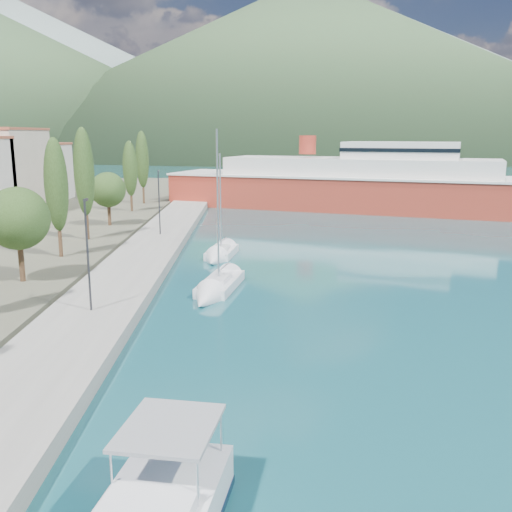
{
  "coord_description": "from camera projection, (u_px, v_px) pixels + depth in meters",
  "views": [
    {
      "loc": [
        -0.26,
        -17.21,
        10.18
      ],
      "look_at": [
        0.0,
        14.0,
        3.5
      ],
      "focal_mm": 40.0,
      "sensor_mm": 36.0,
      "label": 1
    }
  ],
  "objects": [
    {
      "name": "quay",
      "position": [
        139.0,
        263.0,
        44.23
      ],
      "size": [
        5.0,
        88.0,
        0.8
      ],
      "primitive_type": "cube",
      "color": "gray",
      "rests_on": "ground"
    },
    {
      "name": "lamp_posts",
      "position": [
        93.0,
        247.0,
        31.38
      ],
      "size": [
        0.15,
        45.65,
        6.06
      ],
      "color": "#2D2D33",
      "rests_on": "quay"
    },
    {
      "name": "ground",
      "position": [
        252.0,
        178.0,
        136.3
      ],
      "size": [
        1400.0,
        1400.0,
        0.0
      ],
      "primitive_type": "plane",
      "color": "#17515A"
    },
    {
      "name": "hills_far",
      "position": [
        381.0,
        70.0,
        608.91
      ],
      "size": [
        1480.0,
        900.0,
        180.0
      ],
      "color": "gray",
      "rests_on": "ground"
    },
    {
      "name": "hills_near",
      "position": [
        401.0,
        74.0,
        373.71
      ],
      "size": [
        1010.0,
        520.0,
        115.0
      ],
      "color": "#385432",
      "rests_on": "ground"
    },
    {
      "name": "sailboat_near",
      "position": [
        213.0,
        292.0,
        36.53
      ],
      "size": [
        3.65,
        8.13,
        11.33
      ],
      "color": "silver",
      "rests_on": "ground"
    },
    {
      "name": "tree_row",
      "position": [
        72.0,
        189.0,
        47.84
      ],
      "size": [
        4.07,
        62.72,
        10.14
      ],
      "color": "#47301E",
      "rests_on": "land_strip"
    },
    {
      "name": "ferry",
      "position": [
        360.0,
        186.0,
        78.16
      ],
      "size": [
        53.77,
        29.37,
        10.57
      ],
      "color": "#A73222",
      "rests_on": "ground"
    },
    {
      "name": "sailboat_mid",
      "position": [
        218.0,
        256.0,
        47.16
      ],
      "size": [
        3.08,
        6.68,
        9.45
      ],
      "color": "silver",
      "rests_on": "ground"
    }
  ]
}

